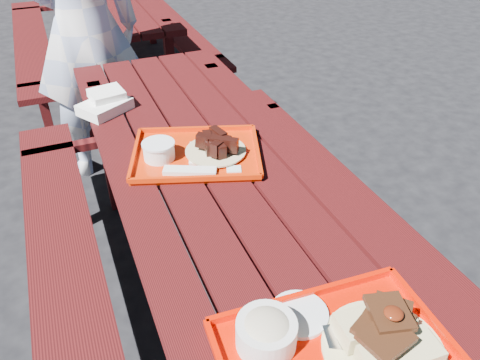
{
  "coord_description": "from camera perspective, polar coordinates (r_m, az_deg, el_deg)",
  "views": [
    {
      "loc": [
        -0.46,
        -1.25,
        1.66
      ],
      "look_at": [
        0.0,
        -0.15,
        0.82
      ],
      "focal_mm": 35.0,
      "sensor_mm": 36.0,
      "label": 1
    }
  ],
  "objects": [
    {
      "name": "ground",
      "position": [
        2.13,
        -1.62,
        -16.17
      ],
      "size": [
        60.0,
        60.0,
        0.0
      ],
      "primitive_type": "plane",
      "color": "black",
      "rests_on": "ground"
    },
    {
      "name": "near_tray",
      "position": [
        1.08,
        11.83,
        -19.37
      ],
      "size": [
        0.53,
        0.43,
        0.16
      ],
      "color": "red",
      "rests_on": "picnic_table_near"
    },
    {
      "name": "far_tray",
      "position": [
        1.69,
        -5.61,
        3.36
      ],
      "size": [
        0.54,
        0.48,
        0.08
      ],
      "color": "red",
      "rests_on": "picnic_table_near"
    },
    {
      "name": "person",
      "position": [
        2.79,
        -18.52,
        17.02
      ],
      "size": [
        0.66,
        0.46,
        1.75
      ],
      "primitive_type": "imported",
      "rotation": [
        0.0,
        0.0,
        3.2
      ],
      "color": "#A8B7DD",
      "rests_on": "ground"
    },
    {
      "name": "picnic_table_far",
      "position": [
        4.22,
        -16.48,
        18.62
      ],
      "size": [
        1.41,
        2.4,
        0.75
      ],
      "color": "#3F0C0C",
      "rests_on": "ground"
    },
    {
      "name": "white_cloth",
      "position": [
        2.09,
        -16.08,
        8.99
      ],
      "size": [
        0.25,
        0.23,
        0.08
      ],
      "color": "white",
      "rests_on": "picnic_table_near"
    },
    {
      "name": "picnic_table_near",
      "position": [
        1.73,
        -1.92,
        -4.43
      ],
      "size": [
        1.41,
        2.4,
        0.75
      ],
      "color": "#3F0C0C",
      "rests_on": "ground"
    }
  ]
}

